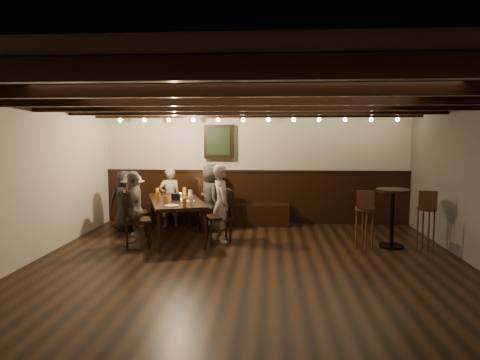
# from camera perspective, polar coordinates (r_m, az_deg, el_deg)

# --- Properties ---
(room) EXTENTS (7.00, 7.00, 7.00)m
(room) POSITION_cam_1_polar(r_m,az_deg,el_deg) (7.94, -0.16, 0.12)
(room) COLOR black
(room) RESTS_ON ground
(dining_table) EXTENTS (1.44, 2.09, 0.72)m
(dining_table) POSITION_cam_1_polar(r_m,az_deg,el_deg) (7.88, -8.56, -3.03)
(dining_table) COLOR black
(dining_table) RESTS_ON floor
(chair_left_near) EXTENTS (0.53, 0.53, 0.91)m
(chair_left_near) POSITION_cam_1_polar(r_m,az_deg,el_deg) (8.34, -13.81, -5.29)
(chair_left_near) COLOR black
(chair_left_near) RESTS_ON floor
(chair_left_far) EXTENTS (0.56, 0.56, 0.96)m
(chair_left_far) POSITION_cam_1_polar(r_m,az_deg,el_deg) (7.46, -13.64, -6.50)
(chair_left_far) COLOR black
(chair_left_far) RESTS_ON floor
(chair_right_near) EXTENTS (0.56, 0.56, 0.96)m
(chair_right_near) POSITION_cam_1_polar(r_m,az_deg,el_deg) (8.49, -4.03, -4.82)
(chair_right_near) COLOR black
(chair_right_near) RESTS_ON floor
(chair_right_far) EXTENTS (0.54, 0.54, 0.93)m
(chair_right_far) POSITION_cam_1_polar(r_m,az_deg,el_deg) (7.63, -2.71, -6.12)
(chair_right_far) COLOR black
(chair_right_far) RESTS_ON floor
(person_bench_left) EXTENTS (0.68, 0.55, 1.20)m
(person_bench_left) POSITION_cam_1_polar(r_m,az_deg,el_deg) (8.73, -15.13, -2.69)
(person_bench_left) COLOR black
(person_bench_left) RESTS_ON floor
(person_bench_centre) EXTENTS (0.52, 0.42, 1.22)m
(person_bench_centre) POSITION_cam_1_polar(r_m,az_deg,el_deg) (8.92, -9.34, -2.30)
(person_bench_centre) COLOR gray
(person_bench_centre) RESTS_ON floor
(person_bench_right) EXTENTS (0.70, 0.62, 1.21)m
(person_bench_right) POSITION_cam_1_polar(r_m,az_deg,el_deg) (8.91, -3.47, -2.30)
(person_bench_right) COLOR brown
(person_bench_right) RESTS_ON floor
(person_left_near) EXTENTS (0.67, 0.86, 1.18)m
(person_left_near) POSITION_cam_1_polar(r_m,az_deg,el_deg) (8.29, -14.08, -3.18)
(person_left_near) COLOR gray
(person_left_near) RESTS_ON floor
(person_left_far) EXTENTS (0.55, 0.82, 1.29)m
(person_left_far) POSITION_cam_1_polar(r_m,az_deg,el_deg) (7.39, -13.94, -3.84)
(person_left_far) COLOR gray
(person_left_far) RESTS_ON floor
(person_right_near) EXTENTS (0.61, 0.75, 1.33)m
(person_right_near) POSITION_cam_1_polar(r_m,az_deg,el_deg) (8.44, -3.85, -2.35)
(person_right_near) COLOR #2A2B2D
(person_right_near) RESTS_ON floor
(person_right_far) EXTENTS (0.48, 0.58, 1.37)m
(person_right_far) POSITION_cam_1_polar(r_m,az_deg,el_deg) (7.56, -2.50, -3.13)
(person_right_far) COLOR gray
(person_right_far) RESTS_ON floor
(pint_a) EXTENTS (0.07, 0.07, 0.14)m
(pint_a) POSITION_cam_1_polar(r_m,az_deg,el_deg) (8.53, -10.99, -1.51)
(pint_a) COLOR #BF7219
(pint_a) RESTS_ON dining_table
(pint_b) EXTENTS (0.07, 0.07, 0.14)m
(pint_b) POSITION_cam_1_polar(r_m,az_deg,el_deg) (8.53, -7.41, -1.45)
(pint_b) COLOR #BF7219
(pint_b) RESTS_ON dining_table
(pint_c) EXTENTS (0.07, 0.07, 0.14)m
(pint_c) POSITION_cam_1_polar(r_m,az_deg,el_deg) (7.93, -10.81, -2.06)
(pint_c) COLOR #BF7219
(pint_c) RESTS_ON dining_table
(pint_d) EXTENTS (0.07, 0.07, 0.14)m
(pint_d) POSITION_cam_1_polar(r_m,az_deg,el_deg) (8.10, -6.63, -1.83)
(pint_d) COLOR silver
(pint_d) RESTS_ON dining_table
(pint_e) EXTENTS (0.07, 0.07, 0.14)m
(pint_e) POSITION_cam_1_polar(r_m,az_deg,el_deg) (7.40, -9.86, -2.63)
(pint_e) COLOR #BF7219
(pint_e) RESTS_ON dining_table
(pint_f) EXTENTS (0.07, 0.07, 0.14)m
(pint_f) POSITION_cam_1_polar(r_m,az_deg,el_deg) (7.35, -6.52, -2.63)
(pint_f) COLOR silver
(pint_f) RESTS_ON dining_table
(pint_g) EXTENTS (0.07, 0.07, 0.14)m
(pint_g) POSITION_cam_1_polar(r_m,az_deg,el_deg) (7.08, -7.42, -2.97)
(pint_g) COLOR #BF7219
(pint_g) RESTS_ON dining_table
(plate_near) EXTENTS (0.24, 0.24, 0.01)m
(plate_near) POSITION_cam_1_polar(r_m,az_deg,el_deg) (7.17, -9.10, -3.40)
(plate_near) COLOR white
(plate_near) RESTS_ON dining_table
(plate_far) EXTENTS (0.24, 0.24, 0.01)m
(plate_far) POSITION_cam_1_polar(r_m,az_deg,el_deg) (7.60, -6.95, -2.83)
(plate_far) COLOR white
(plate_far) RESTS_ON dining_table
(condiment_caddy) EXTENTS (0.15, 0.10, 0.12)m
(condiment_caddy) POSITION_cam_1_polar(r_m,az_deg,el_deg) (7.82, -8.53, -2.22)
(condiment_caddy) COLOR black
(condiment_caddy) RESTS_ON dining_table
(candle) EXTENTS (0.05, 0.05, 0.05)m
(candle) POSITION_cam_1_polar(r_m,az_deg,el_deg) (8.18, -7.98, -2.09)
(candle) COLOR beige
(candle) RESTS_ON dining_table
(high_top_table) EXTENTS (0.56, 0.56, 0.99)m
(high_top_table) POSITION_cam_1_polar(r_m,az_deg,el_deg) (7.63, 19.68, -3.68)
(high_top_table) COLOR black
(high_top_table) RESTS_ON floor
(bar_stool_left) EXTENTS (0.33, 0.35, 1.01)m
(bar_stool_left) POSITION_cam_1_polar(r_m,az_deg,el_deg) (7.36, 16.26, -6.11)
(bar_stool_left) COLOR #3B2413
(bar_stool_left) RESTS_ON floor
(bar_stool_right) EXTENTS (0.34, 0.35, 1.01)m
(bar_stool_right) POSITION_cam_1_polar(r_m,az_deg,el_deg) (7.68, 23.52, -5.87)
(bar_stool_right) COLOR #3B2413
(bar_stool_right) RESTS_ON floor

